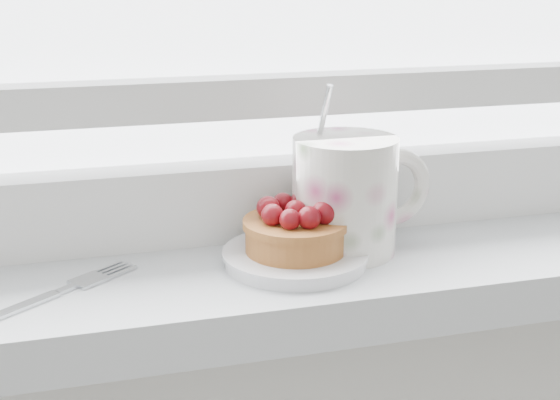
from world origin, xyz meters
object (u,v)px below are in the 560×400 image
object	(u,v)px
saucer	(295,257)
fork	(40,299)
floral_mug	(348,193)
raspberry_tart	(296,228)

from	to	relation	value
saucer	fork	world-z (taller)	saucer
saucer	floral_mug	distance (m)	0.07
floral_mug	fork	bearing A→B (deg)	-171.54
raspberry_tart	floral_mug	distance (m)	0.06
saucer	floral_mug	size ratio (longest dim) A/B	0.84
raspberry_tart	fork	size ratio (longest dim) A/B	0.59
floral_mug	saucer	bearing A→B (deg)	-161.15
saucer	floral_mug	world-z (taller)	floral_mug
floral_mug	fork	xyz separation A→B (m)	(-0.26, -0.04, -0.05)
saucer	fork	size ratio (longest dim) A/B	0.82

